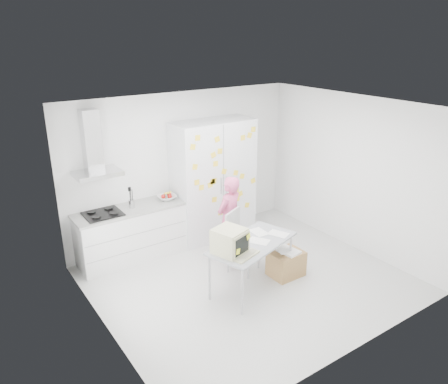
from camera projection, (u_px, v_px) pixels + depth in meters
floor at (248, 281)px, 6.86m from camera, size 4.50×4.00×0.02m
walls at (222, 186)px, 6.94m from camera, size 4.52×4.01×2.70m
ceiling at (252, 108)px, 5.91m from camera, size 4.50×4.00×0.02m
counter_run at (131, 233)px, 7.37m from camera, size 1.84×0.63×1.28m
range_hood at (93, 150)px, 6.71m from camera, size 0.70×0.48×1.01m
tall_cabinet at (213, 180)px, 8.00m from camera, size 1.50×0.68×2.20m
person at (229, 219)px, 7.26m from camera, size 0.62×0.49×1.48m
desk at (239, 243)px, 6.19m from camera, size 1.55×1.09×1.12m
chair at (239, 237)px, 6.98m from camera, size 0.61×0.61×1.01m
cardboard_box at (286, 263)px, 6.93m from camera, size 0.51×0.42×0.45m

